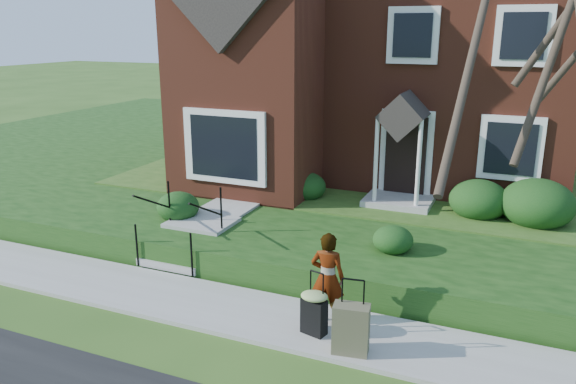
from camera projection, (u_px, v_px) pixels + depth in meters
The scene contains 10 objects.
ground at pixel (258, 318), 9.60m from camera, with size 120.00×120.00×0.00m, color #2D5119.
sidewalk at pixel (258, 316), 9.59m from camera, with size 60.00×1.60×0.08m, color #9E9B93.
terrace at pixel (524, 176), 17.64m from camera, with size 44.00×20.00×0.60m, color #153A0F.
walkway at pixel (256, 191), 14.77m from camera, with size 1.20×6.00×0.06m, color #9E9B93.
main_house at pixel (391, 11), 16.68m from camera, with size 10.40×10.20×9.40m.
front_steps at pixel (191, 236), 12.03m from camera, with size 1.40×2.02×1.50m.
foundation_shrubs at pixel (398, 192), 13.16m from camera, with size 9.63×4.09×1.11m.
woman at pixel (328, 278), 9.14m from camera, with size 0.57×0.37×1.55m, color #999999.
suitcase_black at pixel (314, 310), 8.85m from camera, with size 0.51×0.45×1.05m.
suitcase_olive at pixel (351, 329), 8.33m from camera, with size 0.58×0.38×1.16m.
Camera 1 is at (3.83, -7.72, 4.76)m, focal length 35.00 mm.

